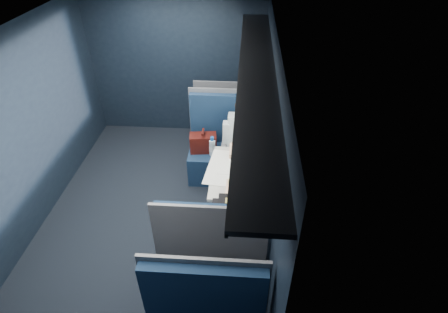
# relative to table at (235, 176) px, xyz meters

# --- Properties ---
(ground) EXTENTS (2.80, 4.20, 0.01)m
(ground) POSITION_rel_table_xyz_m (-1.03, 0.00, -0.67)
(ground) COLOR black
(room_shell) EXTENTS (3.00, 4.40, 2.40)m
(room_shell) POSITION_rel_table_xyz_m (-1.01, 0.00, 0.81)
(room_shell) COLOR black
(room_shell) RESTS_ON ground
(table) EXTENTS (0.62, 1.00, 0.74)m
(table) POSITION_rel_table_xyz_m (0.00, 0.00, 0.00)
(table) COLOR #54565E
(table) RESTS_ON ground
(seat_bay_near) EXTENTS (1.04, 0.62, 1.26)m
(seat_bay_near) POSITION_rel_table_xyz_m (-0.20, 0.87, -0.24)
(seat_bay_near) COLOR #0C1D37
(seat_bay_near) RESTS_ON ground
(seat_bay_far) EXTENTS (1.04, 0.62, 1.26)m
(seat_bay_far) POSITION_rel_table_xyz_m (-0.18, -0.87, -0.25)
(seat_bay_far) COLOR #0C1D37
(seat_bay_far) RESTS_ON ground
(seat_row_front) EXTENTS (1.04, 0.51, 1.16)m
(seat_row_front) POSITION_rel_table_xyz_m (-0.18, 1.80, -0.25)
(seat_row_front) COLOR #0C1D37
(seat_row_front) RESTS_ON ground
(man) EXTENTS (0.53, 0.56, 1.32)m
(man) POSITION_rel_table_xyz_m (0.07, 0.70, 0.06)
(man) COLOR black
(man) RESTS_ON ground
(woman) EXTENTS (0.53, 0.56, 1.32)m
(woman) POSITION_rel_table_xyz_m (0.07, -0.71, 0.06)
(woman) COLOR black
(woman) RESTS_ON ground
(papers) EXTENTS (0.55, 0.74, 0.01)m
(papers) POSITION_rel_table_xyz_m (-0.09, 0.06, 0.08)
(papers) COLOR white
(papers) RESTS_ON table
(laptop) EXTENTS (0.26, 0.34, 0.24)m
(laptop) POSITION_rel_table_xyz_m (0.26, 0.02, 0.14)
(laptop) COLOR silver
(laptop) RESTS_ON table
(bottle_small) EXTENTS (0.07, 0.07, 0.24)m
(bottle_small) POSITION_rel_table_xyz_m (0.30, 0.41, 0.18)
(bottle_small) COLOR silver
(bottle_small) RESTS_ON table
(cup) EXTENTS (0.07, 0.07, 0.09)m
(cup) POSITION_rel_table_xyz_m (0.30, 0.35, 0.12)
(cup) COLOR white
(cup) RESTS_ON table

